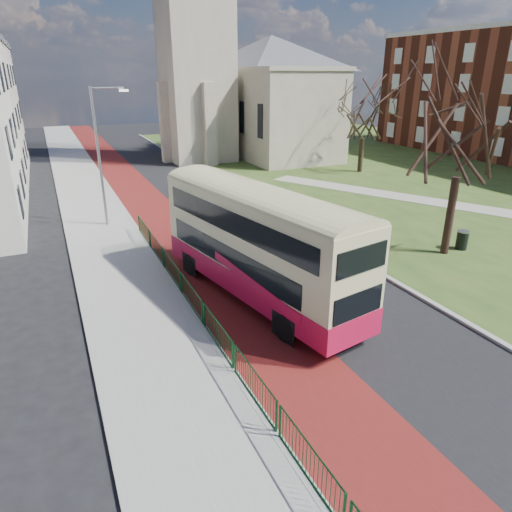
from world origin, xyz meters
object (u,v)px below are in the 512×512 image
litter_bin (462,240)px  bus (257,239)px  winter_tree_near (467,110)px  winter_tree_far (364,112)px  streetlamp (101,151)px

litter_bin → bus: bearing=-177.3°
winter_tree_near → winter_tree_far: (8.91, 19.39, -1.68)m
winter_tree_far → litter_bin: size_ratio=7.70×
streetlamp → litter_bin: size_ratio=7.82×
winter_tree_near → winter_tree_far: winter_tree_near is taller
winter_tree_near → winter_tree_far: bearing=65.3°
bus → streetlamp: bearing=97.6°
bus → litter_bin: (12.25, 0.57, -2.04)m
winter_tree_far → bus: bearing=-135.0°
bus → litter_bin: 12.43m
bus → litter_bin: bearing=-8.3°
winter_tree_near → winter_tree_far: 21.40m
bus → winter_tree_far: 28.31m
bus → winter_tree_near: 11.93m
streetlamp → litter_bin: 20.82m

